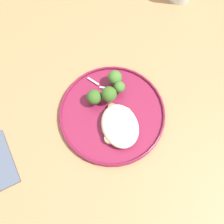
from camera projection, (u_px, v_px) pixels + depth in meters
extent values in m
plane|color=#47423D|center=(123.00, 166.00, 1.41)|extent=(6.00, 6.00, 0.00)
cube|color=#9E754C|center=(132.00, 123.00, 0.74)|extent=(1.40, 1.00, 0.04)
cube|color=olive|center=(165.00, 9.00, 1.35)|extent=(0.06, 0.06, 0.70)
cylinder|color=maroon|center=(112.00, 114.00, 0.72)|extent=(0.29, 0.29, 0.01)
torus|color=maroon|center=(112.00, 113.00, 0.71)|extent=(0.29, 0.29, 0.01)
ellipsoid|color=beige|center=(120.00, 126.00, 0.69)|extent=(0.12, 0.10, 0.04)
cylinder|color=#E5C689|center=(127.00, 129.00, 0.69)|extent=(0.03, 0.03, 0.01)
cylinder|color=#958159|center=(127.00, 128.00, 0.68)|extent=(0.02, 0.02, 0.00)
cylinder|color=#E5C689|center=(112.00, 108.00, 0.71)|extent=(0.02, 0.02, 0.01)
cylinder|color=#958159|center=(112.00, 107.00, 0.71)|extent=(0.02, 0.02, 0.00)
cylinder|color=beige|center=(106.00, 129.00, 0.69)|extent=(0.02, 0.02, 0.01)
cylinder|color=#988766|center=(106.00, 129.00, 0.68)|extent=(0.02, 0.02, 0.00)
cylinder|color=beige|center=(110.00, 138.00, 0.68)|extent=(0.03, 0.03, 0.01)
cylinder|color=#988766|center=(110.00, 138.00, 0.67)|extent=(0.03, 0.03, 0.00)
cylinder|color=#E5C689|center=(123.00, 121.00, 0.70)|extent=(0.03, 0.03, 0.01)
cylinder|color=#958159|center=(123.00, 120.00, 0.69)|extent=(0.03, 0.03, 0.00)
cylinder|color=#E5C689|center=(116.00, 128.00, 0.69)|extent=(0.03, 0.03, 0.01)
cylinder|color=#958159|center=(116.00, 127.00, 0.69)|extent=(0.03, 0.03, 0.00)
cylinder|color=#DBB77A|center=(125.00, 113.00, 0.71)|extent=(0.03, 0.03, 0.01)
cylinder|color=#8E774F|center=(126.00, 113.00, 0.70)|extent=(0.03, 0.03, 0.00)
cylinder|color=#89A356|center=(119.00, 90.00, 0.73)|extent=(0.02, 0.02, 0.02)
sphere|color=#42702D|center=(119.00, 87.00, 0.71)|extent=(0.03, 0.03, 0.03)
cylinder|color=#7A994C|center=(95.00, 100.00, 0.72)|extent=(0.02, 0.02, 0.02)
sphere|color=#386023|center=(94.00, 97.00, 0.70)|extent=(0.04, 0.04, 0.04)
cylinder|color=#89A356|center=(115.00, 82.00, 0.74)|extent=(0.02, 0.02, 0.02)
sphere|color=#42702D|center=(115.00, 77.00, 0.72)|extent=(0.04, 0.04, 0.04)
cylinder|color=#89A356|center=(109.00, 98.00, 0.72)|extent=(0.02, 0.02, 0.03)
sphere|color=#386023|center=(109.00, 94.00, 0.69)|extent=(0.04, 0.04, 0.04)
cube|color=silver|center=(108.00, 88.00, 0.74)|extent=(0.03, 0.04, 0.00)
cube|color=silver|center=(93.00, 81.00, 0.75)|extent=(0.03, 0.03, 0.00)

